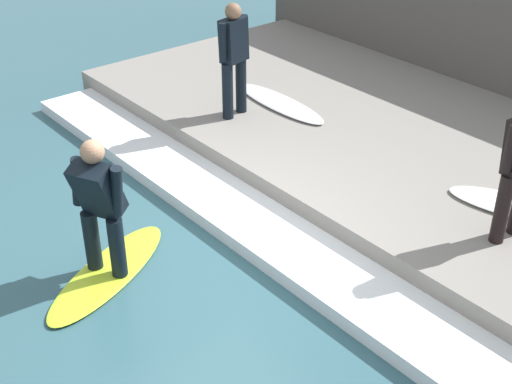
% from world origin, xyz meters
% --- Properties ---
extents(ground_plane, '(28.00, 28.00, 0.00)m').
position_xyz_m(ground_plane, '(0.00, 0.00, 0.00)').
color(ground_plane, '#335B66').
extents(concrete_ledge, '(4.40, 10.37, 0.37)m').
position_xyz_m(concrete_ledge, '(3.36, 0.00, 0.19)').
color(concrete_ledge, gray).
rests_on(concrete_ledge, ground_plane).
extents(wave_foam_crest, '(0.87, 9.85, 0.17)m').
position_xyz_m(wave_foam_crest, '(0.72, 0.00, 0.08)').
color(wave_foam_crest, white).
rests_on(wave_foam_crest, ground_plane).
extents(surfboard_riding, '(1.96, 1.35, 0.06)m').
position_xyz_m(surfboard_riding, '(-0.99, 0.59, 0.03)').
color(surfboard_riding, '#BFE02D').
rests_on(surfboard_riding, ground_plane).
extents(surfer_riding, '(0.57, 0.62, 1.52)m').
position_xyz_m(surfer_riding, '(-0.99, 0.59, 0.90)').
color(surfer_riding, black).
rests_on(surfer_riding, surfboard_riding).
extents(surfer_waiting_far, '(0.53, 0.31, 1.59)m').
position_xyz_m(surfer_waiting_far, '(2.04, 2.28, 1.26)').
color(surfer_waiting_far, black).
rests_on(surfer_waiting_far, concrete_ledge).
extents(surfboard_waiting_far, '(0.53, 1.85, 0.06)m').
position_xyz_m(surfboard_waiting_far, '(2.76, 2.12, 0.40)').
color(surfboard_waiting_far, silver).
rests_on(surfboard_waiting_far, concrete_ledge).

